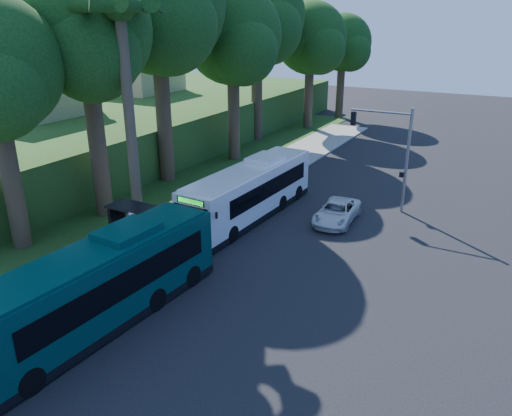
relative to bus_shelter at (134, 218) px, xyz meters
The scene contains 18 objects.
ground 8.00m from the bus_shelter, 21.51° to the left, with size 140.00×140.00×0.00m, color black.
sidewalk 3.35m from the bus_shelter, 90.90° to the left, with size 4.50×70.00×0.12m, color gray.
red_curb 3.07m from the bus_shelter, 26.83° to the right, with size 0.25×30.00×0.13m, color maroon.
grass_verge 9.90m from the bus_shelter, 126.16° to the left, with size 8.00×70.00×0.06m, color #234719.
bus_shelter is the anchor object (origin of this frame).
stop_sign_pole 2.85m from the bus_shelter, 49.08° to the right, with size 0.35×0.06×3.17m.
traffic_signal_pole 17.15m from the bus_shelter, 49.36° to the left, with size 4.10×0.30×7.00m.
palm_tree 10.70m from the bus_shelter, 124.80° to the left, with size 4.20×4.20×14.40m.
hillside_backdrop 26.18m from the bus_shelter, 136.68° to the left, with size 24.00×60.00×8.80m.
tree_0 11.08m from the bus_shelter, 151.08° to the left, with size 8.40×8.00×15.70m.
tree_1 16.56m from the bus_shelter, 119.45° to the left, with size 10.50×10.00×18.26m.
tree_2 21.25m from the bus_shelter, 103.83° to the left, with size 8.82×8.40×15.12m.
tree_3 29.46m from the bus_shelter, 103.86° to the left, with size 10.08×9.60×17.28m.
tree_4 35.97m from the bus_shelter, 96.78° to the left, with size 8.40×8.00×14.14m.
tree_5 43.55m from the bus_shelter, 94.21° to the left, with size 7.35×7.00×12.86m.
white_bus 8.04m from the bus_shelter, 64.50° to the left, with size 3.12×12.40×3.67m.
teal_bus 7.77m from the bus_shelter, 60.14° to the right, with size 3.48×12.94×3.81m.
pickup 12.67m from the bus_shelter, 45.84° to the left, with size 2.21×4.80×1.33m, color silver.
Camera 1 is at (11.22, -22.40, 12.42)m, focal length 35.00 mm.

